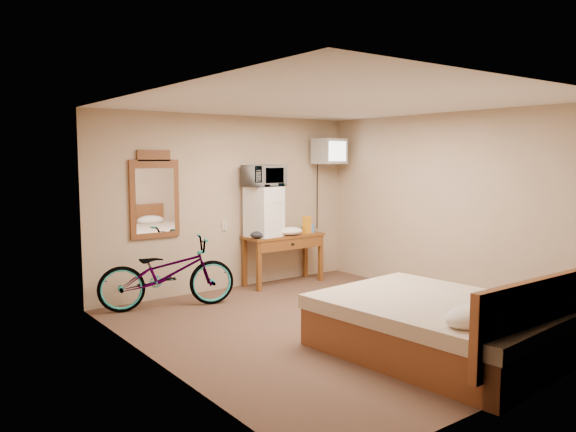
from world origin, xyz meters
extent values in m
plane|color=#493124|center=(0.00, 0.00, 0.00)|extent=(4.60, 4.60, 0.00)
plane|color=silver|center=(0.00, 0.00, 2.50)|extent=(4.60, 4.60, 0.00)
cube|color=tan|center=(0.00, 2.30, 1.25)|extent=(4.20, 0.04, 2.50)
cube|color=tan|center=(0.00, -2.30, 1.25)|extent=(4.20, 0.04, 2.50)
cube|color=tan|center=(-2.10, 0.00, 1.25)|extent=(0.04, 4.60, 2.50)
cube|color=tan|center=(2.10, 0.00, 1.25)|extent=(0.04, 4.60, 2.50)
cube|color=beige|center=(-0.08, 2.29, 0.92)|extent=(0.08, 0.01, 0.13)
cube|color=brown|center=(0.79, 2.04, 0.73)|extent=(1.25, 0.49, 0.04)
cube|color=brown|center=(0.22, 1.85, 0.35)|extent=(0.06, 0.06, 0.71)
cube|color=brown|center=(1.36, 1.85, 0.35)|extent=(0.06, 0.06, 0.71)
cube|color=brown|center=(0.22, 2.23, 0.35)|extent=(0.06, 0.06, 0.71)
cube|color=brown|center=(1.36, 2.23, 0.35)|extent=(0.06, 0.06, 0.71)
cube|color=brown|center=(0.79, 1.83, 0.63)|extent=(1.12, 0.05, 0.16)
cube|color=black|center=(0.79, 1.81, 0.63)|extent=(0.05, 0.02, 0.03)
cube|color=white|center=(0.44, 2.04, 1.11)|extent=(0.53, 0.51, 0.73)
cube|color=#A8A9A3|center=(0.44, 1.83, 1.26)|extent=(0.44, 0.01, 0.00)
cylinder|color=#A8A9A3|center=(0.28, 1.83, 1.07)|extent=(0.02, 0.02, 0.26)
imported|color=white|center=(0.44, 2.04, 1.64)|extent=(0.58, 0.40, 0.31)
cube|color=orange|center=(1.17, 1.95, 0.88)|extent=(0.14, 0.10, 0.26)
cylinder|color=#3E7ED5|center=(1.27, 1.95, 0.81)|extent=(0.07, 0.07, 0.13)
ellipsoid|color=white|center=(0.83, 1.91, 0.81)|extent=(0.39, 0.30, 0.12)
ellipsoid|color=black|center=(0.28, 1.92, 0.80)|extent=(0.28, 0.21, 0.11)
ellipsoid|color=black|center=(1.34, 2.13, 0.80)|extent=(0.22, 0.18, 0.10)
cube|color=black|center=(1.67, 2.28, 1.90)|extent=(0.14, 0.02, 0.14)
cylinder|color=black|center=(1.67, 2.24, 1.90)|extent=(0.05, 0.30, 0.05)
cube|color=#A8A9A3|center=(1.67, 2.02, 2.00)|extent=(0.48, 0.42, 0.40)
cube|color=white|center=(1.67, 1.83, 2.00)|extent=(0.38, 0.04, 0.30)
cube|color=black|center=(1.67, 2.21, 2.00)|extent=(0.28, 0.03, 0.24)
cube|color=brown|center=(-1.14, 2.27, 1.36)|extent=(0.68, 0.04, 1.03)
cube|color=brown|center=(-1.14, 2.27, 1.92)|extent=(0.45, 0.04, 0.14)
cube|color=white|center=(-1.14, 2.25, 1.34)|extent=(0.54, 0.01, 0.85)
imported|color=black|center=(-1.20, 1.81, 0.45)|extent=(1.80, 1.05, 0.90)
cube|color=brown|center=(0.18, -1.30, 0.20)|extent=(1.79, 2.28, 0.40)
cube|color=beige|center=(0.18, -1.30, 0.45)|extent=(1.83, 2.32, 0.14)
cube|color=brown|center=(0.18, -2.26, 0.55)|extent=(1.61, 0.08, 0.70)
ellipsoid|color=white|center=(-0.19, -1.95, 0.58)|extent=(0.57, 0.35, 0.20)
ellipsoid|color=white|center=(0.56, -1.95, 0.58)|extent=(0.57, 0.35, 0.20)
camera|label=1|loc=(-4.15, -4.67, 1.91)|focal=35.00mm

